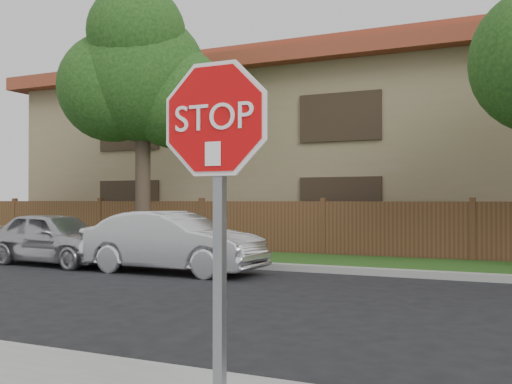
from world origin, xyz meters
The scene contains 8 objects.
far_curb centered at (0.00, 8.15, 0.07)m, with size 70.00×0.30×0.15m, color gray.
grass_strip centered at (0.00, 9.80, 0.06)m, with size 70.00×3.00×0.12m, color #1E4714.
fence centered at (0.00, 11.40, 0.80)m, with size 70.00×0.12×1.60m, color #54301D.
apartment_building centered at (0.00, 17.00, 3.53)m, with size 35.20×9.20×7.20m.
tree_left centered at (-8.98, 9.57, 5.22)m, with size 4.80×3.90×7.78m.
stop_sign centered at (-0.29, -1.48, 1.83)m, with size 1.01×0.13×2.55m.
sedan_far_left centered at (-9.54, 6.76, 0.68)m, with size 1.60×3.98×1.35m, color #B9B8BE.
sedan_left centered at (-5.90, 6.59, 0.69)m, with size 1.47×4.22×1.39m, color silver.
Camera 1 is at (1.54, -4.76, 1.64)m, focal length 42.00 mm.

